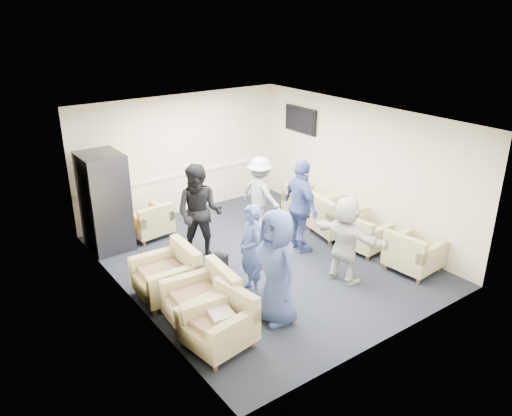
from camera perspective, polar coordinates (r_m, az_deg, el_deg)
floor at (r=9.47m, az=0.51°, el=-5.96°), size 6.00×6.00×0.00m
ceiling at (r=8.53m, az=0.58°, el=10.23°), size 6.00×6.00×0.00m
back_wall at (r=11.35m, az=-8.50°, el=6.01°), size 5.00×0.02×2.70m
front_wall at (r=6.93m, az=15.43°, el=-5.42°), size 5.00×0.02×2.70m
left_wall at (r=7.81m, az=-14.43°, el=-2.10°), size 0.02×6.00×2.70m
right_wall at (r=10.51m, az=11.64°, el=4.47°), size 0.02×6.00×2.70m
chair_rail at (r=11.46m, az=-8.33°, el=3.83°), size 4.98×0.04×0.06m
tv at (r=11.53m, az=5.11°, el=10.00°), size 0.10×1.00×0.58m
armchair_left_near at (r=7.16m, az=-4.04°, el=-13.10°), size 0.97×0.97×0.69m
armchair_left_mid at (r=7.59m, az=-5.91°, el=-10.67°), size 0.99×0.99×0.74m
armchair_left_far at (r=8.33m, az=-9.86°, el=-7.70°), size 0.95×0.95×0.73m
armchair_right_near at (r=9.38m, az=17.41°, el=-5.11°), size 0.90×0.90×0.66m
armchair_right_midnear at (r=9.93m, az=12.22°, el=-3.10°), size 0.85×0.85×0.62m
armchair_right_midfar at (r=10.45m, az=8.82°, el=-1.13°), size 1.09×1.09×0.76m
armchair_right_far at (r=11.20m, az=5.68°, el=0.42°), size 0.85×0.85×0.67m
armchair_corner at (r=10.49m, az=-12.04°, el=-1.62°), size 0.88×0.88×0.64m
vending_machine at (r=10.02m, az=-16.87°, el=0.71°), size 0.78×0.91×1.92m
backpack at (r=8.77m, az=-4.29°, el=-6.50°), size 0.37×0.32×0.52m
pillow at (r=7.05m, az=-4.10°, el=-12.02°), size 0.38×0.47×0.12m
person_front_left at (r=7.38m, az=2.39°, el=-6.77°), size 0.61×0.90×1.80m
person_mid_left at (r=8.12m, az=-0.58°, el=-4.83°), size 0.46×0.62×1.56m
person_back_left at (r=9.21m, az=-6.48°, el=-0.59°), size 1.13×1.13×1.85m
person_back_right at (r=10.49m, az=0.51°, el=1.67°), size 0.76×1.11×1.58m
person_mid_right at (r=9.51m, az=5.16°, el=0.18°), size 0.63×1.14×1.84m
person_front_right at (r=8.62m, az=10.20°, el=-3.54°), size 0.72×1.51×1.56m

